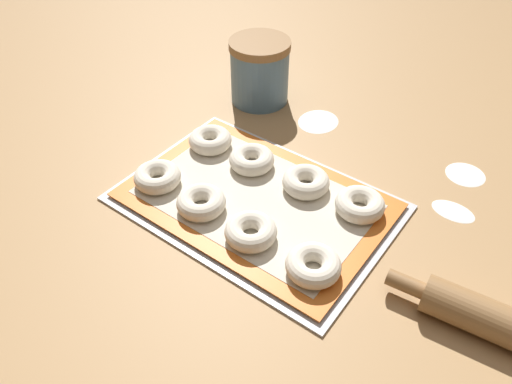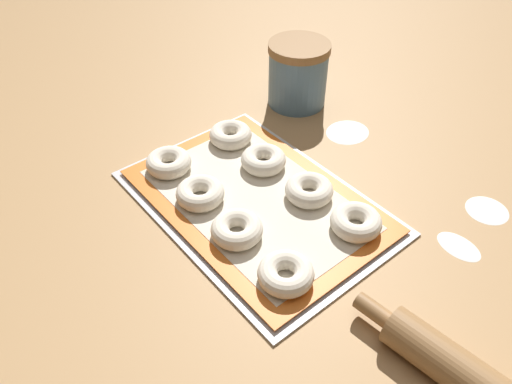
% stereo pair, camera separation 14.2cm
% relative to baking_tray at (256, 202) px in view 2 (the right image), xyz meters
% --- Properties ---
extents(ground_plane, '(2.80, 2.80, 0.00)m').
position_rel_baking_tray_xyz_m(ground_plane, '(-0.01, 0.01, -0.00)').
color(ground_plane, '#A87F51').
extents(baking_tray, '(0.43, 0.30, 0.01)m').
position_rel_baking_tray_xyz_m(baking_tray, '(0.00, 0.00, 0.00)').
color(baking_tray, silver).
rests_on(baking_tray, ground_plane).
extents(baking_mat, '(0.41, 0.27, 0.00)m').
position_rel_baking_tray_xyz_m(baking_mat, '(0.00, 0.00, 0.01)').
color(baking_mat, orange).
rests_on(baking_mat, baking_tray).
extents(bagel_front_far_left, '(0.08, 0.08, 0.03)m').
position_rel_baking_tray_xyz_m(bagel_front_far_left, '(-0.15, -0.07, 0.02)').
color(bagel_front_far_left, silver).
rests_on(bagel_front_far_left, baking_mat).
extents(bagel_front_mid_left, '(0.08, 0.08, 0.03)m').
position_rel_baking_tray_xyz_m(bagel_front_mid_left, '(-0.05, -0.07, 0.02)').
color(bagel_front_mid_left, silver).
rests_on(bagel_front_mid_left, baking_mat).
extents(bagel_front_mid_right, '(0.08, 0.08, 0.03)m').
position_rel_baking_tray_xyz_m(bagel_front_mid_right, '(0.05, -0.07, 0.02)').
color(bagel_front_mid_right, silver).
rests_on(bagel_front_mid_right, baking_mat).
extents(bagel_front_far_right, '(0.08, 0.08, 0.03)m').
position_rel_baking_tray_xyz_m(bagel_front_far_right, '(0.15, -0.07, 0.02)').
color(bagel_front_far_right, silver).
rests_on(bagel_front_far_right, baking_mat).
extents(bagel_back_far_left, '(0.08, 0.08, 0.03)m').
position_rel_baking_tray_xyz_m(bagel_back_far_left, '(-0.15, 0.06, 0.02)').
color(bagel_back_far_left, silver).
rests_on(bagel_back_far_left, baking_mat).
extents(bagel_back_mid_left, '(0.08, 0.08, 0.03)m').
position_rel_baking_tray_xyz_m(bagel_back_mid_left, '(-0.06, 0.06, 0.02)').
color(bagel_back_mid_left, silver).
rests_on(bagel_back_mid_left, baking_mat).
extents(bagel_back_mid_right, '(0.08, 0.08, 0.03)m').
position_rel_baking_tray_xyz_m(bagel_back_mid_right, '(0.05, 0.07, 0.02)').
color(bagel_back_mid_right, silver).
rests_on(bagel_back_mid_right, baking_mat).
extents(bagel_back_far_right, '(0.08, 0.08, 0.03)m').
position_rel_baking_tray_xyz_m(bagel_back_far_right, '(0.15, 0.07, 0.02)').
color(bagel_back_far_right, silver).
rests_on(bagel_back_far_right, baking_mat).
extents(flour_canister, '(0.12, 0.12, 0.13)m').
position_rel_baking_tray_xyz_m(flour_canister, '(-0.19, 0.26, 0.06)').
color(flour_canister, slate).
rests_on(flour_canister, ground_plane).
extents(flour_patch_near, '(0.08, 0.09, 0.00)m').
position_rel_baking_tray_xyz_m(flour_patch_near, '(-0.04, 0.26, -0.00)').
color(flour_patch_near, white).
rests_on(flour_patch_near, ground_plane).
extents(flour_patch_far, '(0.07, 0.07, 0.00)m').
position_rel_baking_tray_xyz_m(flour_patch_far, '(0.25, 0.28, -0.00)').
color(flour_patch_far, white).
rests_on(flour_patch_far, ground_plane).
extents(flour_patch_side, '(0.07, 0.04, 0.00)m').
position_rel_baking_tray_xyz_m(flour_patch_side, '(0.26, 0.17, -0.00)').
color(flour_patch_side, white).
rests_on(flour_patch_side, ground_plane).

